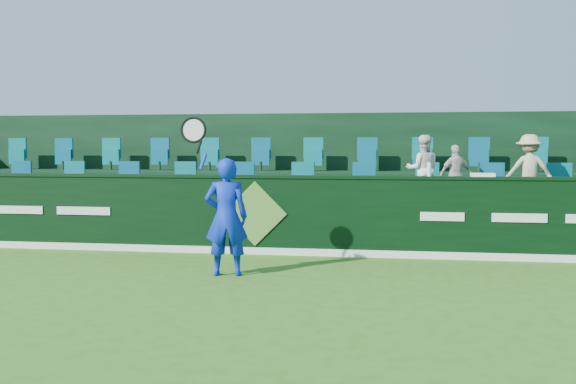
% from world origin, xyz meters
% --- Properties ---
extents(ground, '(60.00, 60.00, 0.00)m').
position_xyz_m(ground, '(0.00, 0.00, 0.00)').
color(ground, '#336D1A').
rests_on(ground, ground).
extents(sponsor_hoarding, '(16.00, 0.25, 1.35)m').
position_xyz_m(sponsor_hoarding, '(0.00, 4.00, 0.67)').
color(sponsor_hoarding, black).
rests_on(sponsor_hoarding, ground).
extents(stand_tier_front, '(16.00, 2.00, 0.80)m').
position_xyz_m(stand_tier_front, '(0.00, 5.10, 0.40)').
color(stand_tier_front, black).
rests_on(stand_tier_front, ground).
extents(stand_tier_back, '(16.00, 1.80, 1.30)m').
position_xyz_m(stand_tier_back, '(0.00, 7.00, 0.65)').
color(stand_tier_back, black).
rests_on(stand_tier_back, ground).
extents(stand_rear, '(16.00, 4.10, 2.60)m').
position_xyz_m(stand_rear, '(0.00, 7.44, 1.22)').
color(stand_rear, black).
rests_on(stand_rear, ground).
extents(seat_row_front, '(13.50, 0.50, 0.60)m').
position_xyz_m(seat_row_front, '(0.00, 5.50, 1.10)').
color(seat_row_front, '#08686F').
rests_on(seat_row_front, stand_tier_front).
extents(seat_row_back, '(13.50, 0.50, 0.60)m').
position_xyz_m(seat_row_back, '(0.00, 7.30, 1.60)').
color(seat_row_back, '#08686F').
rests_on(seat_row_back, stand_tier_back).
extents(tennis_player, '(1.02, 0.50, 2.31)m').
position_xyz_m(tennis_player, '(-0.05, 2.08, 0.85)').
color(tennis_player, '#0B29C3').
rests_on(tennis_player, ground).
extents(spectator_left, '(0.64, 0.52, 1.24)m').
position_xyz_m(spectator_left, '(2.85, 5.12, 1.42)').
color(spectator_left, white).
rests_on(spectator_left, stand_tier_front).
extents(spectator_middle, '(0.68, 0.49, 1.07)m').
position_xyz_m(spectator_middle, '(3.43, 5.12, 1.33)').
color(spectator_middle, beige).
rests_on(spectator_middle, stand_tier_front).
extents(spectator_right, '(0.83, 0.50, 1.25)m').
position_xyz_m(spectator_right, '(4.69, 5.12, 1.42)').
color(spectator_right, '#CCB890').
rests_on(spectator_right, stand_tier_front).
extents(towel, '(0.37, 0.24, 0.06)m').
position_xyz_m(towel, '(3.74, 4.00, 1.38)').
color(towel, white).
rests_on(towel, sponsor_hoarding).
extents(drinks_bottle, '(0.07, 0.07, 0.23)m').
position_xyz_m(drinks_bottle, '(2.89, 4.00, 1.47)').
color(drinks_bottle, white).
rests_on(drinks_bottle, sponsor_hoarding).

